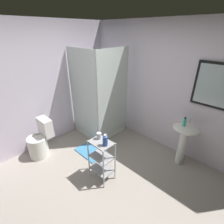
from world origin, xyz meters
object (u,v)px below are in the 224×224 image
pedestal_sink (184,137)px  rinse_cup (99,136)px  storage_cart (102,157)px  bath_mat (91,151)px  shower_stall (100,116)px  toilet (40,141)px  hand_soap_bottle (184,122)px  shampoo_bottle_blue (105,141)px

pedestal_sink → rinse_cup: size_ratio=7.59×
storage_cart → rinse_cup: bearing=155.4°
storage_cart → pedestal_sink: bearing=57.7°
storage_cart → bath_mat: size_ratio=1.23×
shower_stall → pedestal_sink: 1.91m
toilet → hand_soap_bottle: bearing=39.1°
shower_stall → shampoo_bottle_blue: bearing=-38.7°
shower_stall → hand_soap_bottle: 1.90m
shower_stall → pedestal_sink: (1.87, 0.34, 0.12)m
storage_cart → shampoo_bottle_blue: size_ratio=3.89×
shampoo_bottle_blue → rinse_cup: bearing=165.4°
hand_soap_bottle → bath_mat: (-1.42, -0.97, -0.88)m
hand_soap_bottle → bath_mat: size_ratio=0.28×
hand_soap_bottle → shower_stall: bearing=-170.1°
hand_soap_bottle → toilet: bearing=-140.9°
toilet → shampoo_bottle_blue: (1.42, 0.44, 0.51)m
pedestal_sink → bath_mat: (-1.46, -1.00, -0.57)m
pedestal_sink → shower_stall: bearing=-169.6°
shower_stall → storage_cart: shower_stall is taller
pedestal_sink → hand_soap_bottle: hand_soap_bottle is taller
shower_stall → rinse_cup: (0.98, -0.89, 0.33)m
pedestal_sink → hand_soap_bottle: (-0.05, -0.03, 0.31)m
storage_cart → rinse_cup: rinse_cup is taller
pedestal_sink → bath_mat: bearing=-145.7°
hand_soap_bottle → rinse_cup: 1.48m
rinse_cup → toilet: bearing=-158.3°
toilet → rinse_cup: 1.40m
hand_soap_bottle → rinse_cup: (-0.85, -1.20, -0.09)m
storage_cart → bath_mat: bearing=157.2°
shampoo_bottle_blue → bath_mat: (-0.76, 0.29, -0.82)m
shower_stall → toilet: (-0.25, -1.37, -0.15)m
shower_stall → rinse_cup: size_ratio=18.73×
shower_stall → hand_soap_bottle: size_ratio=11.83×
rinse_cup → storage_cart: bearing=-24.6°
pedestal_sink → toilet: pedestal_sink is taller
shower_stall → pedestal_sink: shower_stall is taller
toilet → pedestal_sink: bearing=39.0°
shampoo_bottle_blue → shower_stall: bearing=141.3°
storage_cart → bath_mat: storage_cart is taller
storage_cart → hand_soap_bottle: hand_soap_bottle is taller
pedestal_sink → shampoo_bottle_blue: shampoo_bottle_blue is taller
shampoo_bottle_blue → rinse_cup: 0.20m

